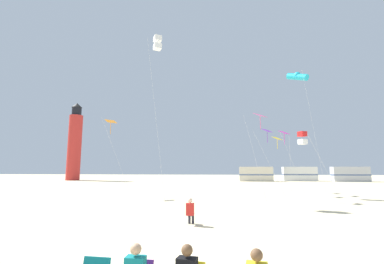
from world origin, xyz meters
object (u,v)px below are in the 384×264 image
kite_diamond_orange (111,124)px  rv_van_white (299,174)px  kite_diamond_violet (267,133)px  kite_tube_cyan (297,76)px  rv_van_cream (256,174)px  kite_diamond_magenta (284,135)px  kite_box_white (157,43)px  kite_box_scarlet (302,138)px  lighthouse_distant (75,143)px  kite_diamond_gold (278,140)px  rv_van_silver (350,174)px  kite_diamond_rainbow (260,118)px  kite_flyer_standing (190,211)px

kite_diamond_orange → rv_van_white: size_ratio=1.05×
kite_diamond_violet → rv_van_white: kite_diamond_violet is taller
kite_tube_cyan → rv_van_cream: size_ratio=2.00×
kite_diamond_violet → kite_diamond_magenta: bearing=28.8°
kite_box_white → rv_van_cream: size_ratio=2.04×
rv_van_cream → kite_diamond_violet: bearing=-91.5°
kite_box_scarlet → lighthouse_distant: bearing=142.2°
kite_diamond_orange → rv_van_cream: bearing=60.9°
kite_diamond_gold → rv_van_silver: kite_diamond_gold is taller
kite_box_scarlet → kite_diamond_rainbow: (-3.97, -2.01, 1.49)m
rv_van_white → kite_box_scarlet: bearing=-102.1°
kite_flyer_standing → lighthouse_distant: (-29.64, 41.81, 7.22)m
kite_tube_cyan → lighthouse_distant: (-39.67, 25.01, -4.64)m
kite_tube_cyan → kite_diamond_rainbow: 10.37m
kite_diamond_rainbow → rv_van_white: (12.72, 33.27, -5.23)m
lighthouse_distant → rv_van_silver: size_ratio=2.55×
kite_box_white → rv_van_cream: kite_box_white is taller
kite_diamond_gold → kite_diamond_rainbow: bearing=-112.1°
kite_diamond_rainbow → rv_van_cream: (3.85, 31.33, -5.23)m
kite_diamond_violet → rv_van_cream: 27.82m
rv_van_cream → rv_van_silver: 17.72m
kite_diamond_gold → kite_diamond_orange: bearing=-157.3°
kite_diamond_orange → kite_diamond_rainbow: bearing=-3.2°
kite_diamond_rainbow → lighthouse_distant: (-34.39, 31.74, 1.21)m
kite_diamond_gold → kite_diamond_violet: kite_diamond_violet is taller
kite_box_white → kite_diamond_magenta: (11.59, 6.77, -6.95)m
kite_diamond_gold → kite_diamond_orange: 17.59m
kite_diamond_gold → kite_diamond_magenta: size_ratio=0.95×
kite_diamond_violet → kite_diamond_rainbow: bearing=-107.9°
kite_box_white → rv_van_white: size_ratio=2.04×
kite_diamond_violet → kite_box_scarlet: (2.67, -2.00, -0.78)m
kite_diamond_rainbow → lighthouse_distant: size_ratio=0.42×
kite_diamond_magenta → rv_van_white: bearing=71.3°
kite_diamond_gold → kite_box_scarlet: 5.59m
kite_diamond_orange → kite_diamond_rainbow: kite_diamond_rainbow is taller
rv_van_cream → kite_box_scarlet: bearing=-86.0°
kite_diamond_gold → kite_diamond_rainbow: (-3.04, -7.50, 1.07)m
kite_diamond_gold → kite_box_scarlet: size_ratio=1.04×
kite_diamond_violet → rv_van_silver: size_ratio=0.96×
kite_box_scarlet → kite_tube_cyan: bearing=74.4°
kite_flyer_standing → kite_box_scarlet: size_ratio=0.20×
kite_diamond_gold → kite_diamond_violet: 3.92m
kite_diamond_violet → kite_tube_cyan: bearing=34.3°
kite_flyer_standing → kite_diamond_orange: (-8.41, 10.82, 5.87)m
rv_van_cream → rv_van_white: bearing=16.2°
kite_diamond_gold → kite_box_white: (-11.45, -9.22, 7.25)m
kite_tube_cyan → kite_box_scarlet: (-1.32, -4.72, -7.34)m
kite_diamond_gold → kite_tube_cyan: bearing=-19.0°
kite_box_white → lighthouse_distant: size_ratio=0.80×
kite_diamond_rainbow → rv_van_cream: kite_diamond_rainbow is taller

